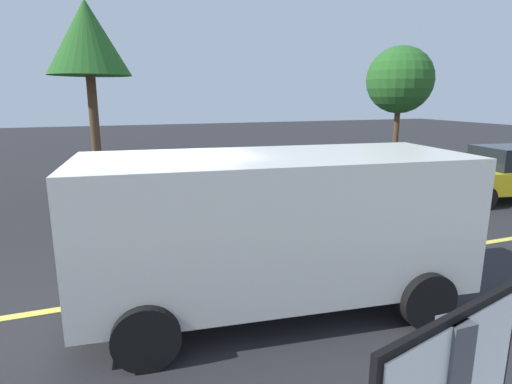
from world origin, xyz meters
name	(u,v)px	position (x,y,z in m)	size (l,w,h in m)	color
ground_plane	(156,295)	(0.00, 0.00, 0.00)	(80.00, 80.00, 0.00)	#262628
lane_marking_centre	(329,267)	(3.00, 0.00, 0.01)	(28.00, 0.16, 0.01)	#E0D14C
white_van	(273,222)	(1.53, -0.95, 1.27)	(5.38, 2.71, 2.20)	silver
car_yellow_approaching	(507,173)	(10.35, 2.62, 0.79)	(4.15, 2.41, 1.56)	gold
tree_left_verge	(400,80)	(11.21, 8.73, 3.60)	(2.74, 2.74, 4.99)	#513823
tree_centre_verge	(87,40)	(-0.74, 6.58, 4.43)	(2.20, 2.20, 5.47)	#513823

